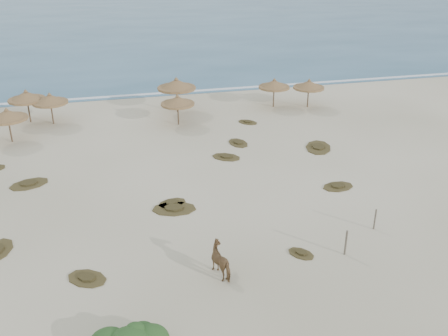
{
  "coord_description": "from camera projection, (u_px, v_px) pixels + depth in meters",
  "views": [
    {
      "loc": [
        -4.95,
        -21.2,
        13.79
      ],
      "look_at": [
        1.53,
        5.0,
        1.3
      ],
      "focal_mm": 40.0,
      "sensor_mm": 36.0,
      "label": 1
    }
  ],
  "objects": [
    {
      "name": "palapa_6",
      "position": [
        309.0,
        85.0,
        43.84
      ],
      "size": [
        3.65,
        3.65,
        2.58
      ],
      "rotation": [
        0.0,
        0.0,
        -0.43
      ],
      "color": "brown",
      "rests_on": "ground"
    },
    {
      "name": "palapa_5",
      "position": [
        274.0,
        84.0,
        43.94
      ],
      "size": [
        3.02,
        3.02,
        2.61
      ],
      "rotation": [
        0.0,
        0.0,
        0.09
      ],
      "color": "brown",
      "rests_on": "ground"
    },
    {
      "name": "scrub_4",
      "position": [
        338.0,
        186.0,
        30.29
      ],
      "size": [
        2.13,
        1.54,
        0.16
      ],
      "rotation": [
        0.0,
        0.0,
        0.13
      ],
      "color": "brown",
      "rests_on": "ground"
    },
    {
      "name": "scrub_1",
      "position": [
        29.0,
        184.0,
        30.6
      ],
      "size": [
        2.77,
        2.3,
        0.16
      ],
      "rotation": [
        0.0,
        0.0,
        0.38
      ],
      "color": "brown",
      "rests_on": "ground"
    },
    {
      "name": "fence_post_far",
      "position": [
        375.0,
        219.0,
        25.7
      ],
      "size": [
        0.1,
        0.1,
        1.17
      ],
      "primitive_type": "cylinder",
      "rotation": [
        0.0,
        0.0,
        -0.2
      ],
      "color": "#615948",
      "rests_on": "ground"
    },
    {
      "name": "scrub_12",
      "position": [
        301.0,
        253.0,
        23.86
      ],
      "size": [
        1.5,
        1.58,
        0.16
      ],
      "rotation": [
        0.0,
        0.0,
        2.23
      ],
      "color": "brown",
      "rests_on": "ground"
    },
    {
      "name": "scrub_2",
      "position": [
        172.0,
        203.0,
        28.4
      ],
      "size": [
        1.91,
        1.53,
        0.16
      ],
      "rotation": [
        0.0,
        0.0,
        0.3
      ],
      "color": "brown",
      "rests_on": "ground"
    },
    {
      "name": "ocean",
      "position": [
        125.0,
        20.0,
        91.61
      ],
      "size": [
        200.0,
        100.0,
        0.01
      ],
      "primitive_type": "cube",
      "color": "#24516E",
      "rests_on": "ground"
    },
    {
      "name": "scrub_7",
      "position": [
        238.0,
        143.0,
        36.71
      ],
      "size": [
        1.63,
        2.15,
        0.16
      ],
      "rotation": [
        0.0,
        0.0,
        1.77
      ],
      "color": "brown",
      "rests_on": "ground"
    },
    {
      "name": "scrub_5",
      "position": [
        318.0,
        147.0,
        35.94
      ],
      "size": [
        2.77,
        3.25,
        0.16
      ],
      "rotation": [
        0.0,
        0.0,
        1.15
      ],
      "color": "brown",
      "rests_on": "ground"
    },
    {
      "name": "scrub_10",
      "position": [
        248.0,
        122.0,
        40.85
      ],
      "size": [
        1.93,
        1.93,
        0.16
      ],
      "rotation": [
        0.0,
        0.0,
        2.36
      ],
      "color": "brown",
      "rests_on": "ground"
    },
    {
      "name": "palapa_2",
      "position": [
        50.0,
        100.0,
        39.78
      ],
      "size": [
        3.71,
        3.71,
        2.63
      ],
      "rotation": [
        0.0,
        0.0,
        -0.42
      ],
      "color": "brown",
      "rests_on": "ground"
    },
    {
      "name": "palapa_1",
      "position": [
        26.0,
        97.0,
        40.13
      ],
      "size": [
        3.28,
        3.28,
        2.77
      ],
      "rotation": [
        0.0,
        0.0,
        -0.12
      ],
      "color": "brown",
      "rests_on": "ground"
    },
    {
      "name": "palapa_3",
      "position": [
        176.0,
        85.0,
        42.45
      ],
      "size": [
        3.35,
        3.35,
        3.09
      ],
      "rotation": [
        0.0,
        0.0,
        0.02
      ],
      "color": "brown",
      "rests_on": "ground"
    },
    {
      "name": "scrub_11",
      "position": [
        87.0,
        278.0,
        22.13
      ],
      "size": [
        2.25,
        2.1,
        0.16
      ],
      "rotation": [
        0.0,
        0.0,
        2.52
      ],
      "color": "brown",
      "rests_on": "ground"
    },
    {
      "name": "palapa_0",
      "position": [
        7.0,
        115.0,
        36.19
      ],
      "size": [
        3.22,
        3.22,
        2.66
      ],
      "rotation": [
        0.0,
        0.0,
        -0.14
      ],
      "color": "brown",
      "rests_on": "ground"
    },
    {
      "name": "palapa_4",
      "position": [
        178.0,
        101.0,
        39.63
      ],
      "size": [
        3.31,
        3.31,
        2.54
      ],
      "rotation": [
        0.0,
        0.0,
        -0.25
      ],
      "color": "brown",
      "rests_on": "ground"
    },
    {
      "name": "foam_line",
      "position": [
        157.0,
        94.0,
        48.44
      ],
      "size": [
        70.0,
        0.6,
        0.01
      ],
      "primitive_type": "cube",
      "color": "white",
      "rests_on": "ground"
    },
    {
      "name": "scrub_3",
      "position": [
        226.0,
        157.0,
        34.36
      ],
      "size": [
        2.39,
        2.22,
        0.16
      ],
      "rotation": [
        0.0,
        0.0,
        2.54
      ],
      "color": "brown",
      "rests_on": "ground"
    },
    {
      "name": "horse",
      "position": [
        223.0,
        261.0,
        22.19
      ],
      "size": [
        1.29,
        1.86,
        1.44
      ],
      "primitive_type": "imported",
      "rotation": [
        0.0,
        0.0,
        3.48
      ],
      "color": "brown",
      "rests_on": "ground"
    },
    {
      "name": "ground",
      "position": [
        218.0,
        234.0,
        25.54
      ],
      "size": [
        160.0,
        160.0,
        0.0
      ],
      "primitive_type": "plane",
      "color": "beige",
      "rests_on": "ground"
    },
    {
      "name": "fence_post_near",
      "position": [
        346.0,
        243.0,
        23.61
      ],
      "size": [
        0.12,
        0.12,
        1.32
      ],
      "primitive_type": "cylinder",
      "rotation": [
        0.0,
        0.0,
        -0.2
      ],
      "color": "#615948",
      "rests_on": "ground"
    },
    {
      "name": "scrub_9",
      "position": [
        174.0,
        209.0,
        27.81
      ],
      "size": [
        2.71,
        2.01,
        0.16
      ],
      "rotation": [
        0.0,
        0.0,
        2.97
      ],
      "color": "brown",
      "rests_on": "ground"
    }
  ]
}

